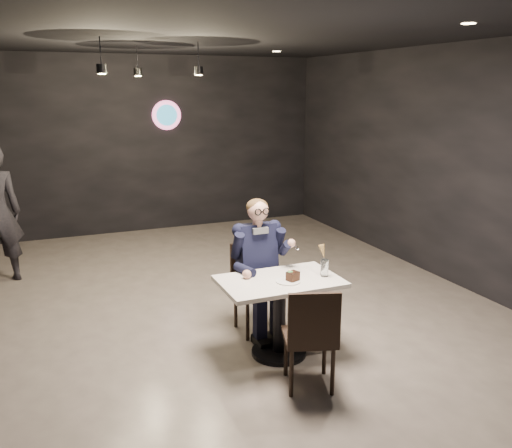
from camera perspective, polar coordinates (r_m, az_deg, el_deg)
name	(u,v)px	position (r m, az deg, el deg)	size (l,w,h in m)	color
floor	(199,337)	(5.64, -6.01, -11.78)	(9.00, 9.00, 0.00)	gray
wall_sign	(166,115)	(9.61, -9.40, 11.24)	(0.50, 0.06, 0.50)	pink
pendant_lights	(146,52)	(7.03, -11.51, 17.33)	(1.40, 1.20, 0.36)	black
main_table	(279,317)	(5.14, 2.47, -9.78)	(1.10, 0.70, 0.75)	white
chair_far	(257,289)	(5.57, 0.09, -6.87)	(0.42, 0.46, 0.92)	black
chair_near	(309,335)	(4.62, 5.63, -11.54)	(0.42, 0.46, 0.92)	black
seated_man	(257,265)	(5.48, 0.09, -4.33)	(0.60, 0.80, 1.44)	black
dessert_plate	(288,281)	(4.94, 3.41, -6.04)	(0.23, 0.23, 0.01)	white
cake_slice	(293,276)	(4.93, 3.90, -5.54)	(0.10, 0.08, 0.07)	black
mint_leaf	(290,272)	(4.92, 3.63, -5.05)	(0.06, 0.04, 0.01)	#2E8D41
sundae_glass	(324,268)	(5.09, 7.22, -4.61)	(0.07, 0.07, 0.16)	silver
wafer_cone	(323,251)	(5.03, 7.04, -2.87)	(0.06, 0.06, 0.13)	tan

